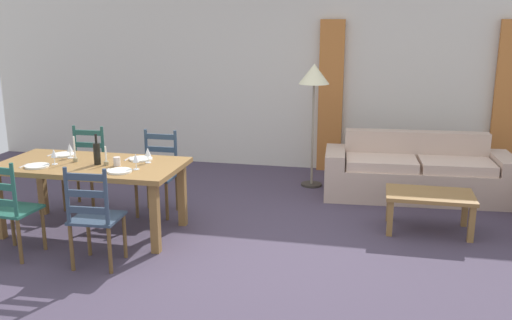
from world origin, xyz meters
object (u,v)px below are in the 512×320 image
dining_chair_near_left (9,209)px  standing_lamp (314,82)px  wine_glass_near_left (54,154)px  dining_chair_far_left (86,168)px  couch (416,174)px  wine_glass_far_left (70,148)px  wine_glass_near_right (136,159)px  dining_table (91,171)px  dining_chair_near_right (94,217)px  dining_chair_far_right (158,173)px  wine_bottle (97,153)px  coffee_cup_primary (117,161)px  coffee_table (430,199)px  wine_glass_far_right (148,152)px

dining_chair_near_left → standing_lamp: bearing=49.8°
wine_glass_near_left → dining_chair_far_left: bearing=100.4°
couch → wine_glass_far_left: bearing=-153.6°
wine_glass_near_right → wine_glass_far_left: bearing=162.1°
dining_chair_near_left → wine_glass_near_right: size_ratio=5.96×
dining_table → dining_chair_near_left: bearing=-119.9°
dining_chair_near_right → dining_chair_far_right: bearing=90.2°
wine_glass_near_right → dining_table: bearing=166.7°
dining_chair_far_right → wine_bottle: bearing=-114.7°
coffee_cup_primary → dining_chair_near_right: bearing=-80.3°
wine_glass_near_right → couch: 3.58m
dining_chair_far_left → couch: dining_chair_far_left is taller
coffee_cup_primary → dining_chair_far_right: bearing=80.7°
couch → coffee_table: size_ratio=2.58×
dining_table → couch: 3.95m
standing_lamp → dining_chair_far_right: bearing=-137.6°
wine_glass_near_right → couch: (2.82, 2.13, -0.57)m
wine_glass_near_right → standing_lamp: size_ratio=0.10×
wine_glass_near_right → coffee_cup_primary: 0.28m
dining_chair_far_right → dining_table: bearing=-121.7°
dining_chair_near_right → dining_chair_far_left: 1.80m
standing_lamp → dining_chair_near_left: bearing=-130.2°
wine_glass_far_right → couch: wine_glass_far_right is taller
coffee_table → wine_glass_near_right: bearing=-162.4°
wine_glass_near_left → wine_glass_near_right: bearing=-0.5°
coffee_table → dining_table: bearing=-167.3°
dining_chair_far_right → coffee_table: 3.02m
dining_chair_far_right → dining_chair_near_right: bearing=-89.8°
wine_bottle → wine_glass_far_right: size_ratio=1.96×
dining_chair_near_right → wine_glass_far_right: dining_chair_near_right is taller
dining_chair_near_right → wine_glass_near_left: bearing=139.5°
dining_chair_far_left → dining_chair_far_right: same height
dining_table → wine_glass_far_right: wine_glass_far_right is taller
dining_chair_near_right → wine_glass_far_right: (0.13, 0.93, 0.38)m
wine_bottle → couch: (3.29, 2.02, -0.58)m
dining_chair_far_right → wine_glass_far_left: bearing=-143.4°
dining_table → wine_glass_far_right: 0.63m
dining_chair_near_left → dining_chair_far_right: size_ratio=1.00×
wine_bottle → standing_lamp: size_ratio=0.19×
dining_chair_near_right → dining_chair_far_left: (-0.94, 1.54, 0.00)m
dining_chair_far_left → coffee_cup_primary: dining_chair_far_left is taller
dining_chair_near_right → coffee_table: bearing=27.5°
dining_table → wine_glass_near_left: (-0.33, -0.13, 0.20)m
dining_chair_near_right → wine_glass_far_left: bearing=129.0°
wine_glass_far_right → coffee_cup_primary: 0.32m
dining_chair_near_right → wine_glass_near_left: dining_chair_near_right is taller
dining_chair_near_right → wine_bottle: wine_bottle is taller
wine_glass_far_left → standing_lamp: 3.16m
wine_bottle → wine_glass_far_left: size_ratio=1.96×
dining_table → wine_glass_near_right: size_ratio=11.80×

